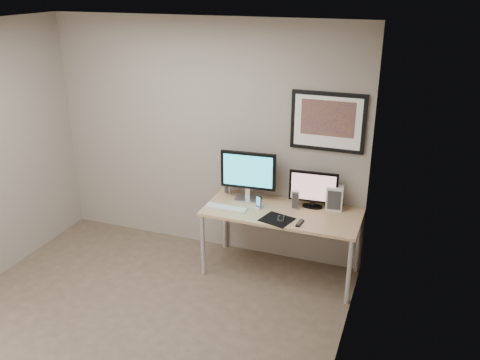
{
  "coord_description": "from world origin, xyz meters",
  "views": [
    {
      "loc": [
        2.22,
        -3.21,
        2.97
      ],
      "look_at": [
        0.63,
        1.1,
        1.12
      ],
      "focal_mm": 38.0,
      "sensor_mm": 36.0,
      "label": 1
    }
  ],
  "objects": [
    {
      "name": "floor",
      "position": [
        0.0,
        0.0,
        0.0
      ],
      "size": [
        3.6,
        3.6,
        0.0
      ],
      "primitive_type": "plane",
      "color": "#4D3B30",
      "rests_on": "ground"
    },
    {
      "name": "room",
      "position": [
        0.0,
        0.45,
        1.64
      ],
      "size": [
        3.6,
        3.6,
        3.6
      ],
      "color": "white",
      "rests_on": "ground"
    },
    {
      "name": "desk",
      "position": [
        1.0,
        1.35,
        0.66
      ],
      "size": [
        1.6,
        0.7,
        0.73
      ],
      "color": "#9C6B4B",
      "rests_on": "floor"
    },
    {
      "name": "framed_art",
      "position": [
        1.35,
        1.68,
        1.62
      ],
      "size": [
        0.75,
        0.04,
        0.6
      ],
      "color": "black",
      "rests_on": "room"
    },
    {
      "name": "monitor_large",
      "position": [
        0.58,
        1.49,
        1.03
      ],
      "size": [
        0.59,
        0.21,
        0.54
      ],
      "rotation": [
        0.0,
        0.0,
        0.07
      ],
      "color": "#B7B8BD",
      "rests_on": "desk"
    },
    {
      "name": "monitor_tv",
      "position": [
        1.27,
        1.55,
        0.94
      ],
      "size": [
        0.5,
        0.13,
        0.39
      ],
      "rotation": [
        0.0,
        0.0,
        0.06
      ],
      "color": "black",
      "rests_on": "desk"
    },
    {
      "name": "speaker_left",
      "position": [
        0.32,
        1.59,
        0.81
      ],
      "size": [
        0.08,
        0.08,
        0.17
      ],
      "primitive_type": "cylinder",
      "rotation": [
        0.0,
        0.0,
        -0.27
      ],
      "color": "#B7B8BD",
      "rests_on": "desk"
    },
    {
      "name": "speaker_right",
      "position": [
        1.11,
        1.46,
        0.83
      ],
      "size": [
        0.09,
        0.09,
        0.2
      ],
      "primitive_type": "cylinder",
      "rotation": [
        0.0,
        0.0,
        0.18
      ],
      "color": "#B7B8BD",
      "rests_on": "desk"
    },
    {
      "name": "phone_dock",
      "position": [
        0.75,
        1.33,
        0.8
      ],
      "size": [
        0.09,
        0.09,
        0.15
      ],
      "primitive_type": "cube",
      "rotation": [
        0.0,
        0.0,
        -0.42
      ],
      "color": "black",
      "rests_on": "desk"
    },
    {
      "name": "keyboard",
      "position": [
        0.44,
        1.22,
        0.74
      ],
      "size": [
        0.45,
        0.12,
        0.02
      ],
      "primitive_type": "cube",
      "rotation": [
        0.0,
        0.0,
        -0.0
      ],
      "color": "silver",
      "rests_on": "desk"
    },
    {
      "name": "mousepad",
      "position": [
        1.01,
        1.14,
        0.73
      ],
      "size": [
        0.36,
        0.33,
        0.0
      ],
      "primitive_type": "cube",
      "rotation": [
        0.0,
        0.0,
        -0.27
      ],
      "color": "black",
      "rests_on": "desk"
    },
    {
      "name": "mouse",
      "position": [
        1.04,
        1.15,
        0.75
      ],
      "size": [
        0.07,
        0.11,
        0.03
      ],
      "primitive_type": "ellipsoid",
      "rotation": [
        0.0,
        0.0,
        0.19
      ],
      "color": "black",
      "rests_on": "mousepad"
    },
    {
      "name": "remote",
      "position": [
        1.24,
        1.13,
        0.74
      ],
      "size": [
        0.05,
        0.16,
        0.02
      ],
      "primitive_type": "cube",
      "rotation": [
        0.0,
        0.0,
        -0.08
      ],
      "color": "black",
      "rests_on": "desk"
    },
    {
      "name": "fan_unit",
      "position": [
        1.49,
        1.58,
        0.86
      ],
      "size": [
        0.18,
        0.14,
        0.26
      ],
      "primitive_type": "cube",
      "rotation": [
        0.0,
        0.0,
        0.1
      ],
      "color": "silver",
      "rests_on": "desk"
    }
  ]
}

